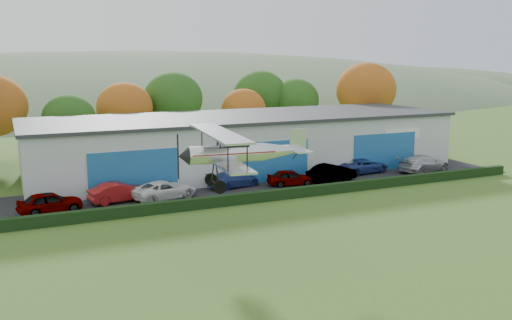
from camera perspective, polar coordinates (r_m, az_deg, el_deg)
name	(u,v)px	position (r m, az deg, el deg)	size (l,w,h in m)	color
ground	(377,282)	(28.22, 12.26, -12.14)	(300.00, 300.00, 0.00)	#386620
apron	(255,186)	(47.04, -0.06, -2.68)	(48.00, 9.00, 0.05)	black
hedge	(281,194)	(42.74, 2.59, -3.52)	(46.00, 0.60, 0.80)	black
hangar	(245,142)	(53.61, -1.17, 1.82)	(40.60, 12.60, 5.30)	#B2B7BC
tree_belt	(167,103)	(63.81, -9.13, 5.75)	(75.70, 13.22, 10.12)	#3D2614
distant_hills	(54,145)	(162.92, -20.01, 1.47)	(430.00, 196.00, 56.00)	#4C6642
car_0	(50,202)	(41.44, -20.35, -4.07)	(1.75, 4.35, 1.48)	gray
car_1	(119,192)	(42.95, -13.84, -3.22)	(1.57, 4.49, 1.48)	maroon
car_2	(164,190)	(43.13, -9.36, -3.04)	(2.33, 5.05, 1.40)	silver
car_3	(234,179)	(46.46, -2.31, -1.99)	(1.85, 4.56, 1.32)	navy
car_4	(291,177)	(47.15, 3.56, -1.79)	(1.60, 3.96, 1.35)	gray
car_5	(332,173)	(48.61, 7.77, -1.34)	(1.70, 4.89, 1.61)	gray
car_6	(363,166)	(53.08, 10.95, -0.57)	(2.26, 4.90, 1.36)	navy
car_7	(424,163)	(54.97, 16.80, -0.32)	(2.26, 5.55, 1.61)	silver
biplane	(238,151)	(31.12, -1.86, 0.90)	(7.56, 8.68, 3.23)	silver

